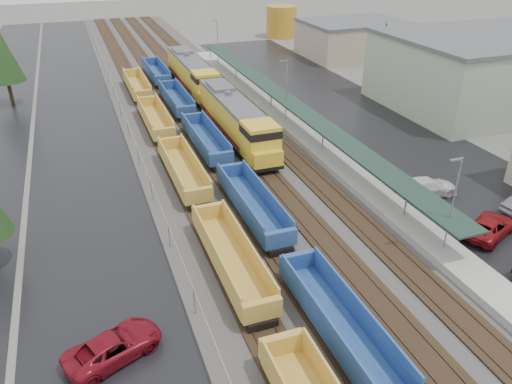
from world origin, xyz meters
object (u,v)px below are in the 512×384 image
Objects in this scene: locomotive_trail at (192,74)px; parked_car_west_c at (114,347)px; locomotive_lead at (237,120)px; parked_car_east_c at (427,187)px; well_string_yellow at (203,208)px; storage_tank at (281,22)px; parked_car_east_b at (490,227)px; well_string_blue at (252,205)px.

locomotive_trail is 3.85× the size of parked_car_west_c.
locomotive_lead is at bearing -90.00° from locomotive_trail.
locomotive_trail is (0.00, 21.00, 0.00)m from locomotive_lead.
parked_car_west_c is at bearing 116.55° from parked_car_east_c.
locomotive_trail is at bearing 77.65° from well_string_yellow.
locomotive_trail is 44.52m from storage_tank.
parked_car_east_b is at bearing -169.62° from parked_car_east_c.
well_string_blue is 18.51× the size of parked_car_east_c.
well_string_blue reaches higher than parked_car_east_c.
parked_car_east_b is at bearing -28.84° from well_string_blue.
storage_tank is (36.44, 70.77, 2.17)m from well_string_yellow.
well_string_yellow reaches higher than parked_car_east_c.
well_string_yellow is 79.63m from storage_tank.
locomotive_lead is 28.69m from parked_car_east_b.
locomotive_lead is at bearing -53.75° from parked_car_west_c.
locomotive_trail is at bearing 90.00° from locomotive_lead.
locomotive_lead is 17.01m from well_string_blue.
parked_car_west_c is (-12.67, -12.09, -0.36)m from well_string_blue.
parked_car_east_b is (12.70, -46.66, -1.81)m from locomotive_trail.
parked_car_east_b reaches higher than parked_car_west_c.
parked_car_east_c is at bearing -72.66° from locomotive_trail.
locomotive_lead is 22.07m from parked_car_east_c.
well_string_yellow is 15.65m from parked_car_west_c.
locomotive_trail is 0.24× the size of well_string_yellow.
well_string_blue is at bearing -114.34° from storage_tank.
well_string_yellow is at bearing 39.93° from parked_car_east_b.
storage_tank is 95.20m from parked_car_west_c.
locomotive_trail is 0.21× the size of well_string_blue.
well_string_yellow reaches higher than parked_car_west_c.
locomotive_lead is at bearing 2.33° from parked_car_east_b.
storage_tank is 1.17× the size of parked_car_east_c.
locomotive_trail is 41.18m from parked_car_east_c.
locomotive_trail is at bearing -129.71° from storage_tank.
locomotive_trail reaches higher than parked_car_east_b.
parked_car_east_b is at bearing -107.84° from parked_car_west_c.
locomotive_lead is 3.28× the size of storage_tank.
parked_car_east_c is at bearing -6.34° from well_string_blue.
locomotive_lead is at bearing -117.24° from storage_tank.
parked_car_east_c is at bearing -102.41° from storage_tank.
locomotive_trail is 3.84× the size of parked_car_east_b.
well_string_blue reaches higher than well_string_yellow.
well_string_blue is at bearing -96.09° from locomotive_trail.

